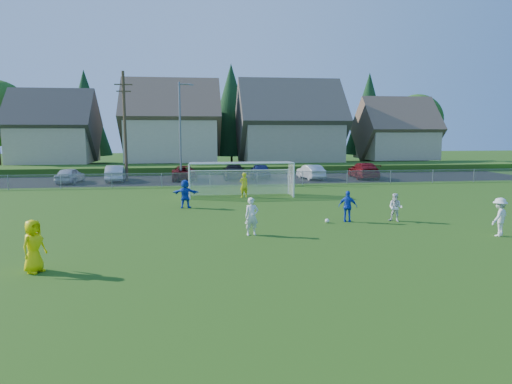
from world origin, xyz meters
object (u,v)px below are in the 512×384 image
at_px(player_white_b, 395,208).
at_px(player_blue_a, 348,206).
at_px(player_white_c, 499,217).
at_px(car_g, 364,170).
at_px(referee, 34,246).
at_px(car_b, 116,173).
at_px(car_f, 311,172).
at_px(soccer_goal, 241,174).
at_px(car_d, 234,172).
at_px(car_e, 260,171).
at_px(player_blue_b, 185,194).
at_px(car_c, 184,173).
at_px(goalkeeper, 244,185).
at_px(soccer_ball, 327,221).
at_px(car_a, 70,175).
at_px(player_white_a, 252,216).

height_order(player_white_b, player_blue_a, player_blue_a).
distance_m(player_white_c, car_g, 24.60).
height_order(referee, car_b, referee).
bearing_deg(player_blue_a, player_white_c, 169.11).
height_order(car_f, soccer_goal, soccer_goal).
bearing_deg(player_white_c, car_d, -101.14).
xyz_separation_m(referee, car_e, (11.80, 28.26, -0.16)).
xyz_separation_m(player_blue_b, car_g, (17.13, 14.97, -0.09)).
relative_size(player_white_c, car_g, 0.32).
distance_m(car_c, car_f, 12.22).
height_order(goalkeeper, car_e, goalkeeper).
relative_size(soccer_ball, car_c, 0.04).
bearing_deg(referee, player_white_c, -52.69).
bearing_deg(car_c, car_f, 173.01).
xyz_separation_m(player_white_b, player_white_c, (3.20, -3.72, 0.13)).
height_order(referee, car_c, referee).
xyz_separation_m(car_b, car_e, (13.64, 0.51, 0.01)).
relative_size(player_blue_b, car_f, 0.41).
bearing_deg(car_a, player_blue_b, 131.27).
xyz_separation_m(player_white_b, car_f, (0.87, 20.74, -0.05)).
bearing_deg(car_a, soccer_goal, 150.28).
bearing_deg(soccer_ball, car_e, 90.83).
bearing_deg(car_c, car_b, 0.20).
height_order(player_white_a, player_white_b, player_white_a).
xyz_separation_m(player_blue_a, car_f, (3.35, 20.47, -0.12)).
xyz_separation_m(player_blue_a, car_d, (-4.05, 21.28, -0.09)).
relative_size(referee, car_g, 0.34).
xyz_separation_m(car_e, car_g, (10.14, -1.11, 0.03)).
distance_m(referee, car_a, 27.44).
bearing_deg(car_g, car_c, 3.02).
relative_size(player_white_a, car_f, 0.41).
height_order(player_blue_a, goalkeeper, goalkeeper).
bearing_deg(goalkeeper, referee, 40.72).
bearing_deg(player_white_b, car_b, 169.31).
height_order(soccer_ball, car_f, car_f).
xyz_separation_m(player_white_b, goalkeeper, (-6.88, 9.63, 0.14)).
bearing_deg(car_c, car_g, 174.15).
height_order(referee, player_white_c, referee).
bearing_deg(player_white_b, player_blue_a, -146.38).
xyz_separation_m(referee, car_d, (9.20, 28.00, -0.18)).
bearing_deg(player_white_c, player_blue_a, -67.29).
distance_m(car_e, car_g, 10.20).
xyz_separation_m(referee, player_white_c, (18.94, 2.73, -0.03)).
xyz_separation_m(soccer_ball, referee, (-12.12, -6.60, 0.79)).
distance_m(player_blue_a, car_b, 25.88).
relative_size(player_blue_b, car_e, 0.40).
bearing_deg(player_blue_b, soccer_goal, -121.98).
bearing_deg(car_a, soccer_ball, 136.99).
relative_size(player_white_c, player_blue_a, 1.08).
bearing_deg(soccer_ball, goalkeeper, 108.98).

